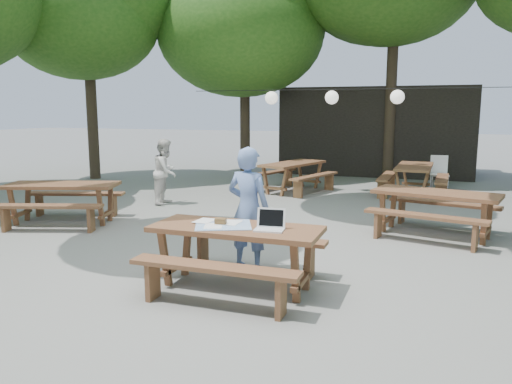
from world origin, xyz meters
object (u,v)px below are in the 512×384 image
object	(u,v)px
main_picnic_table	(236,256)
picnic_table_nw	(63,203)
plastic_chair	(439,180)
second_person	(166,172)
woman	(249,209)

from	to	relation	value
main_picnic_table	picnic_table_nw	size ratio (longest dim) A/B	0.87
main_picnic_table	plastic_chair	bearing A→B (deg)	74.91
picnic_table_nw	second_person	distance (m)	2.54
second_person	plastic_chair	xyz separation A→B (m)	(5.81, 4.14, -0.47)
picnic_table_nw	second_person	world-z (taller)	second_person
picnic_table_nw	woman	bearing A→B (deg)	-36.19
main_picnic_table	woman	bearing A→B (deg)	98.82
main_picnic_table	second_person	distance (m)	5.68
picnic_table_nw	plastic_chair	size ratio (longest dim) A/B	2.55
woman	plastic_chair	distance (m)	8.27
main_picnic_table	second_person	xyz separation A→B (m)	(-3.49, 4.47, 0.34)
main_picnic_table	second_person	world-z (taller)	second_person
picnic_table_nw	woman	size ratio (longest dim) A/B	1.41
picnic_table_nw	woman	xyz separation A→B (m)	(4.20, -1.37, 0.43)
picnic_table_nw	plastic_chair	bearing A→B (deg)	26.37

